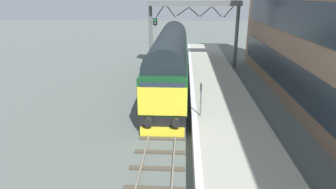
# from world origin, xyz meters

# --- Properties ---
(ground_plane) EXTENTS (140.00, 140.00, 0.00)m
(ground_plane) POSITION_xyz_m (0.00, 0.00, 0.00)
(ground_plane) COLOR #59625E
(ground_plane) RESTS_ON ground
(track_main) EXTENTS (2.50, 60.00, 0.15)m
(track_main) POSITION_xyz_m (0.00, 0.00, 0.06)
(track_main) COLOR gray
(track_main) RESTS_ON ground
(station_platform) EXTENTS (4.00, 44.00, 1.01)m
(station_platform) POSITION_xyz_m (3.60, 0.00, 0.50)
(station_platform) COLOR #A4A799
(station_platform) RESTS_ON ground
(diesel_locomotive) EXTENTS (2.74, 18.66, 4.68)m
(diesel_locomotive) POSITION_xyz_m (0.00, 5.97, 2.48)
(diesel_locomotive) COLOR black
(diesel_locomotive) RESTS_ON ground
(signal_post_near) EXTENTS (0.44, 0.22, 5.08)m
(signal_post_near) POSITION_xyz_m (-1.89, 12.91, 3.12)
(signal_post_near) COLOR gray
(signal_post_near) RESTS_ON ground
(platform_number_sign) EXTENTS (0.10, 0.44, 1.84)m
(platform_number_sign) POSITION_xyz_m (2.07, -2.54, 2.24)
(platform_number_sign) COLOR slate
(platform_number_sign) RESTS_ON station_platform
(overhead_footbridge) EXTENTS (9.30, 2.00, 6.81)m
(overhead_footbridge) POSITION_xyz_m (2.05, 13.14, 6.05)
(overhead_footbridge) COLOR slate
(overhead_footbridge) RESTS_ON ground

